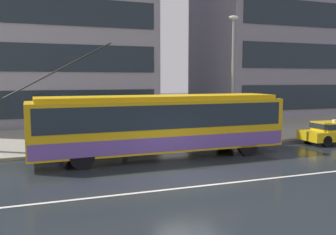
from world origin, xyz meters
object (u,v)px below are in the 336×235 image
Objects in this scene: trolleybus at (161,123)px; pedestrian_at_shelter at (126,117)px; taxi_ahead_of_bus at (336,131)px; street_lamp at (233,68)px; bus_shelter at (97,109)px; pedestrian_approaching_curb at (58,115)px.

pedestrian_at_shelter is (-1.09, 2.67, 0.10)m from trolleybus.
street_lamp is (-5.67, 2.24, 3.67)m from taxi_ahead_of_bus.
trolleybus reaches higher than bus_shelter.
taxi_ahead_of_bus is 15.95m from pedestrian_approaching_curb.
bus_shelter is 1.79× the size of pedestrian_at_shelter.
bus_shelter is 8.09m from street_lamp.
taxi_ahead_of_bus is 7.11m from street_lamp.
bus_shelter is at bearing 124.66° from trolleybus.
pedestrian_at_shelter is (-11.98, 2.50, 1.03)m from taxi_ahead_of_bus.
bus_shelter is 2.15m from pedestrian_approaching_curb.
pedestrian_at_shelter is at bearing 112.16° from trolleybus.
pedestrian_at_shelter is at bearing -32.99° from bus_shelter.
trolleybus reaches higher than pedestrian_at_shelter.
pedestrian_at_shelter is 0.96× the size of pedestrian_approaching_curb.
bus_shelter is at bearing 171.42° from street_lamp.
taxi_ahead_of_bus is at bearing -14.44° from pedestrian_approaching_curb.
taxi_ahead_of_bus is 0.60× the size of street_lamp.
pedestrian_approaching_curb is (-2.05, 0.57, -0.32)m from bus_shelter.
bus_shelter reaches higher than pedestrian_approaching_curb.
pedestrian_at_shelter is at bearing -23.12° from pedestrian_approaching_curb.
bus_shelter is at bearing -15.54° from pedestrian_approaching_curb.
street_lamp is at bearing -10.08° from pedestrian_approaching_curb.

